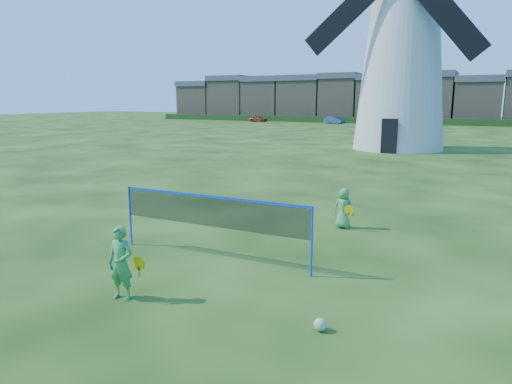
{
  "coord_description": "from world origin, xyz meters",
  "views": [
    {
      "loc": [
        5.31,
        -9.56,
        3.74
      ],
      "look_at": [
        0.2,
        0.5,
        1.5
      ],
      "focal_mm": 32.69,
      "sensor_mm": 36.0,
      "label": 1
    }
  ],
  "objects": [
    {
      "name": "car_right",
      "position": [
        -17.48,
        62.81,
        0.56
      ],
      "size": [
        3.59,
        2.03,
        1.12
      ],
      "primitive_type": "imported",
      "rotation": [
        0.0,
        0.0,
        1.31
      ],
      "color": "navy",
      "rests_on": "ground"
    },
    {
      "name": "hedge",
      "position": [
        -22.0,
        66.0,
        0.5
      ],
      "size": [
        62.0,
        0.8,
        1.0
      ],
      "primitive_type": "cube",
      "color": "#193814",
      "rests_on": "ground"
    },
    {
      "name": "player_girl",
      "position": [
        -0.74,
        -3.27,
        0.72
      ],
      "size": [
        0.7,
        0.41,
        1.43
      ],
      "rotation": [
        0.0,
        0.0,
        0.14
      ],
      "color": "green",
      "rests_on": "ground"
    },
    {
      "name": "badminton_net",
      "position": [
        -0.43,
        -0.56,
        1.14
      ],
      "size": [
        5.05,
        0.05,
        1.55
      ],
      "color": "blue",
      "rests_on": "ground"
    },
    {
      "name": "player_boy",
      "position": [
        1.56,
        3.53,
        0.6
      ],
      "size": [
        0.65,
        0.42,
        1.2
      ],
      "rotation": [
        0.0,
        0.0,
        3.15
      ],
      "color": "#4FA454",
      "rests_on": "ground"
    },
    {
      "name": "windmill",
      "position": [
        -1.23,
        27.34,
        7.04
      ],
      "size": [
        13.52,
        6.69,
        19.67
      ],
      "color": "silver",
      "rests_on": "ground"
    },
    {
      "name": "ground",
      "position": [
        0.0,
        0.0,
        0.0
      ],
      "size": [
        220.0,
        220.0,
        0.0
      ],
      "primitive_type": "plane",
      "color": "black",
      "rests_on": "ground"
    },
    {
      "name": "play_ball",
      "position": [
        3.04,
        -2.77,
        0.11
      ],
      "size": [
        0.22,
        0.22,
        0.22
      ],
      "primitive_type": "sphere",
      "color": "green",
      "rests_on": "ground"
    },
    {
      "name": "car_left",
      "position": [
        -31.05,
        62.82,
        0.54
      ],
      "size": [
        3.22,
        1.35,
        1.09
      ],
      "primitive_type": "imported",
      "rotation": [
        0.0,
        0.0,
        1.59
      ],
      "color": "#90371A",
      "rests_on": "ground"
    },
    {
      "name": "terraced_houses",
      "position": [
        -19.26,
        72.0,
        4.01
      ],
      "size": [
        65.81,
        8.4,
        8.29
      ],
      "color": "#8C775D",
      "rests_on": "ground"
    }
  ]
}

